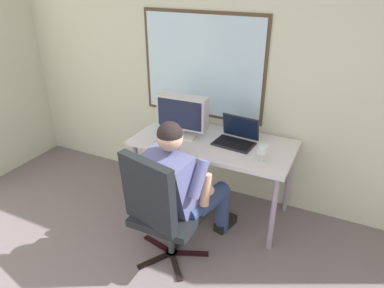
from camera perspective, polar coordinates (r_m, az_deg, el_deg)
The scene contains 7 objects.
wall_rear at distance 3.27m, azimuth 10.19°, elevation 11.87°, with size 5.39×0.08×2.66m.
desk at distance 3.21m, azimuth 3.43°, elevation -0.72°, with size 1.43×0.71×0.74m.
office_chair at distance 2.68m, azimuth -5.21°, elevation -9.99°, with size 0.60×0.62×0.99m.
person_seated at distance 2.82m, azimuth -1.38°, elevation -6.32°, with size 0.63×0.89×1.18m.
crt_monitor at distance 3.21m, azimuth -1.54°, elevation 4.97°, with size 0.46×0.23×0.38m.
laptop at distance 3.15m, azimuth 7.22°, elevation 1.29°, with size 0.37×0.30×0.23m.
wine_glass at distance 2.84m, azimuth 11.24°, elevation -1.05°, with size 0.08×0.08×0.14m.
Camera 1 is at (0.82, -0.33, 2.14)m, focal length 33.19 mm.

